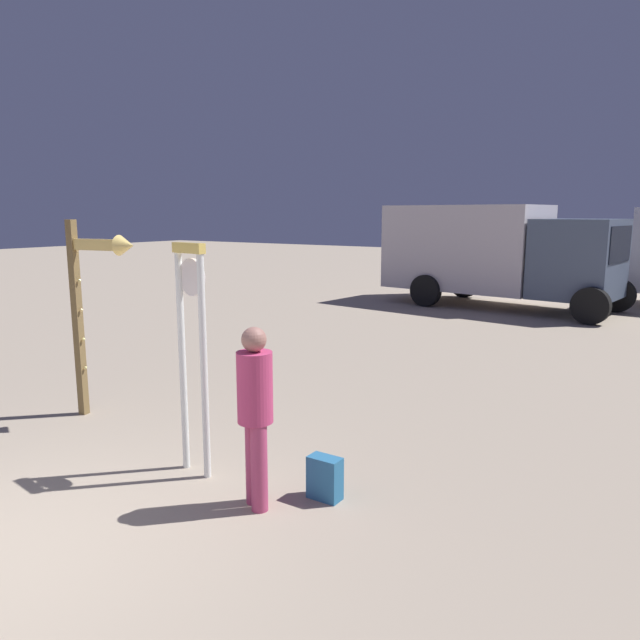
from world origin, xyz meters
The scene contains 5 objects.
standing_clock centered at (0.23, 2.11, 1.41)m, with size 0.44×0.15×2.34m.
arrow_sign centered at (-2.01, 2.64, 1.69)m, with size 1.04×0.35×2.54m.
person_near_clock centered at (1.21, 1.88, 0.92)m, with size 0.32×0.32×1.66m.
backpack centered at (1.64, 2.35, 0.20)m, with size 0.31×0.21×0.41m.
box_truck_near centered at (-0.77, 14.78, 1.57)m, with size 6.72×3.25×2.85m.
Camera 1 is at (4.47, -2.01, 2.62)m, focal length 33.55 mm.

